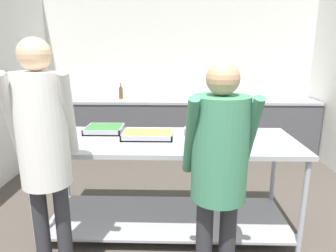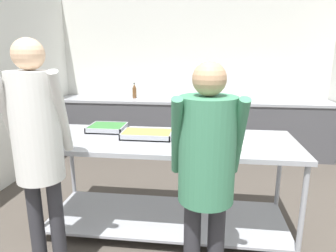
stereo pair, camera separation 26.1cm
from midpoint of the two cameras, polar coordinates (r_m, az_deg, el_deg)
wall_rear at (r=5.31m, az=0.54°, el=10.03°), size 4.67×0.06×2.65m
back_counter at (r=5.08m, az=0.43°, el=-0.03°), size 4.51×0.65×0.92m
serving_counter at (r=2.84m, az=-2.71°, el=-8.34°), size 2.35×0.88×0.92m
serving_tray_roast at (r=3.08m, az=-14.39°, el=-0.65°), size 0.36×0.32×0.05m
serving_tray_vegetables at (r=2.80m, az=-6.60°, el=-1.77°), size 0.47×0.29×0.05m
sauce_pan at (r=2.87m, az=3.31°, el=-1.02°), size 0.43×0.29×0.07m
plate_stack at (r=2.56m, az=12.26°, el=-3.59°), size 0.28×0.28×0.05m
guest_serving_left at (r=1.97m, az=6.02°, el=-6.54°), size 0.49×0.37×1.65m
guest_serving_right at (r=2.20m, az=-25.81°, el=-2.78°), size 0.49×0.43×1.79m
water_bottle at (r=5.14m, az=-10.43°, el=6.44°), size 0.07×0.07×0.26m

